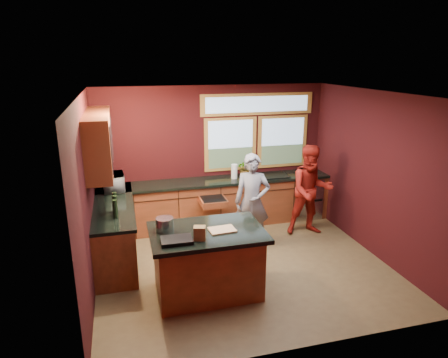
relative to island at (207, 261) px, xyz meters
name	(u,v)px	position (x,y,z in m)	size (l,w,h in m)	color
floor	(243,265)	(0.71, 0.60, -0.48)	(4.50, 4.50, 0.00)	brown
room_shell	(200,154)	(0.11, 0.92, 1.32)	(4.52, 4.02, 2.71)	black
back_counter	(227,201)	(0.91, 2.30, -0.01)	(4.50, 0.64, 0.93)	#552914
left_counter	(115,230)	(-1.24, 1.45, -0.01)	(0.64, 2.30, 0.93)	#552914
island	(207,261)	(0.00, 0.00, 0.00)	(1.55, 1.05, 0.95)	#552914
person_grey	(252,202)	(1.06, 1.21, 0.35)	(0.61, 0.40, 1.66)	slate
person_red	(311,190)	(2.28, 1.46, 0.37)	(0.82, 0.64, 1.70)	maroon
microwave	(114,182)	(-1.21, 2.15, 0.60)	(0.53, 0.36, 0.30)	#999999
potted_plant	(245,168)	(1.30, 2.35, 0.63)	(0.32, 0.28, 0.35)	#999999
paper_towel	(234,171)	(1.05, 2.30, 0.59)	(0.12, 0.12, 0.28)	white
cutting_board	(222,230)	(0.20, -0.05, 0.48)	(0.35, 0.25, 0.02)	tan
stock_pot	(165,224)	(-0.55, 0.15, 0.56)	(0.24, 0.24, 0.18)	#AEAEB2
paper_bag	(200,233)	(-0.15, -0.25, 0.56)	(0.15, 0.12, 0.18)	brown
black_tray	(177,240)	(-0.45, -0.25, 0.49)	(0.40, 0.28, 0.05)	black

